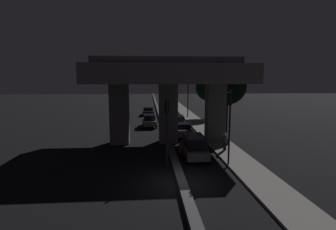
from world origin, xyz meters
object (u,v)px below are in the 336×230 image
Objects in this scene: street_lamp at (186,90)px; pedestrian_on_sidewalk at (225,141)px; car_dark_green_fourth at (172,113)px; car_grey_lead at (194,147)px; car_dark_blue_second_oncoming at (148,111)px; car_grey_third at (177,121)px; motorcycle_black_filtering_mid at (174,129)px; car_grey_second at (183,130)px; motorcycle_red_filtering_near at (181,150)px; car_black_sixth at (167,105)px; traffic_light_right_of_median at (229,115)px; traffic_light_left_of_median at (167,120)px; car_dark_red_fifth at (168,108)px; car_grey_lead_oncoming at (149,120)px.

street_lamp is 4.96× the size of pedestrian_on_sidewalk.
street_lamp is at bearing -54.17° from car_dark_green_fourth.
car_dark_blue_second_oncoming is at bearing 8.25° from car_grey_lead.
car_dark_blue_second_oncoming is (-6.39, 3.39, -3.92)m from street_lamp.
motorcycle_black_filtering_mid is (-0.81, -4.61, -0.22)m from car_grey_third.
car_grey_second reaches higher than motorcycle_red_filtering_near.
car_grey_lead reaches higher than motorcycle_black_filtering_mid.
pedestrian_on_sidewalk is (3.08, 1.83, -0.06)m from car_grey_lead.
motorcycle_black_filtering_mid is (-3.34, -13.72, -4.01)m from street_lamp.
street_lamp is 14.21m from car_black_sixth.
traffic_light_right_of_median is 4.85m from pedestrian_on_sidewalk.
pedestrian_on_sidewalk is (2.99, -19.62, -0.09)m from car_dark_green_fourth.
motorcycle_red_filtering_near is 4.31m from pedestrian_on_sidewalk.
motorcycle_red_filtering_near is (-1.13, -13.43, -0.21)m from car_grey_third.
car_grey_third is (2.53, 15.93, -2.68)m from traffic_light_left_of_median.
car_dark_red_fifth is (2.47, 31.40, -2.65)m from traffic_light_left_of_median.
street_lamp is (0.42, 25.05, 0.75)m from traffic_light_right_of_median.
car_dark_blue_second_oncoming is 2.36× the size of motorcycle_red_filtering_near.
car_dark_blue_second_oncoming is (-3.86, 18.34, -0.12)m from car_grey_second.
car_grey_second is at bearing 27.27° from car_grey_lead_oncoming.
car_grey_lead_oncoming is at bearing 94.09° from traffic_light_left_of_median.
traffic_light_right_of_median is at bearing -162.98° from motorcycle_black_filtering_mid.
car_grey_lead reaches higher than car_grey_second.
street_lamp is 14.68m from motorcycle_black_filtering_mid.
car_grey_lead_oncoming reaches higher than car_black_sixth.
car_dark_green_fourth is (2.52, 23.39, -2.48)m from traffic_light_left_of_median.
traffic_light_right_of_median is 1.44× the size of car_grey_lead.
street_lamp is 1.78× the size of car_dark_red_fifth.
car_grey_lead is at bearing -96.51° from street_lamp.
street_lamp is 11.09m from car_grey_lead_oncoming.
motorcycle_black_filtering_mid is at bearing 81.36° from traffic_light_left_of_median.
street_lamp reaches higher than motorcycle_red_filtering_near.
car_dark_blue_second_oncoming is at bearing 12.66° from motorcycle_black_filtering_mid.
car_dark_blue_second_oncoming is (-3.85, 5.04, -0.32)m from car_dark_green_fourth.
car_grey_second is at bearing -177.19° from car_dark_green_fourth.
pedestrian_on_sidewalk is (0.45, -21.28, -3.68)m from street_lamp.
street_lamp is 1.96× the size of car_grey_lead.
car_grey_lead reaches higher than car_black_sixth.
traffic_light_left_of_median is 10.74m from car_grey_second.
car_grey_lead is 9.42m from motorcycle_black_filtering_mid.
car_grey_second reaches higher than motorcycle_black_filtering_mid.
car_dark_blue_second_oncoming is at bearing 155.07° from car_black_sixth.
traffic_light_left_of_median reaches higher than car_grey_lead.
traffic_light_left_of_median is at bearing -101.42° from street_lamp.
car_dark_red_fifth is 27.80m from pedestrian_on_sidewalk.
car_dark_blue_second_oncoming is (-1.33, 28.43, -2.81)m from traffic_light_left_of_median.
car_grey_second is at bearing -144.08° from motorcycle_black_filtering_mid.
car_grey_second is (-2.53, -14.95, -3.79)m from street_lamp.
traffic_light_right_of_median is 3.63× the size of pedestrian_on_sidewalk.
car_black_sixth is (-1.86, 38.52, -3.15)m from traffic_light_right_of_median.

